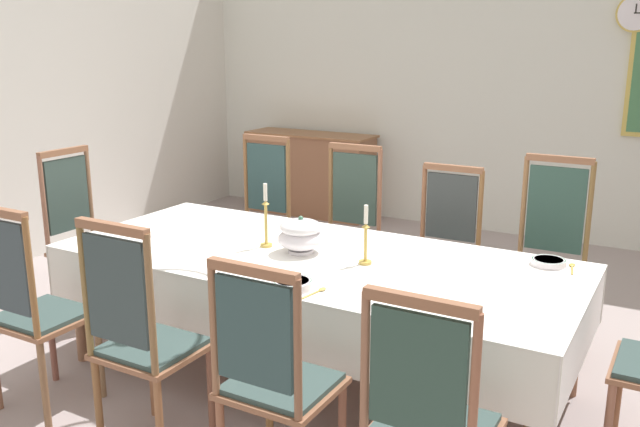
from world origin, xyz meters
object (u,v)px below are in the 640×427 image
chair_south_b (141,335)px  spoon_primary (319,291)px  soup_tureen (301,235)px  chair_north_a (258,215)px  chair_south_d (428,420)px  bowl_near_left (292,284)px  sideboard (311,174)px  mounted_clock (636,13)px  chair_south_a (31,306)px  spoon_secondary (572,266)px  chair_north_c (443,247)px  candlestick_west (266,221)px  candlestick_east (366,241)px  dining_table (314,267)px  chair_south_c (274,376)px  bowl_near_right (549,262)px  chair_north_b (346,228)px  chair_head_west (83,234)px  chair_north_d (548,256)px

chair_south_b → spoon_primary: size_ratio=6.48×
soup_tureen → chair_north_a: bearing=134.3°
chair_south_d → chair_south_b: bearing=-179.8°
bowl_near_left → sideboard: sideboard is taller
bowl_near_left → mounted_clock: bearing=76.2°
chair_south_a → spoon_primary: 1.49m
chair_north_a → spoon_secondary: size_ratio=6.75×
chair_north_c → chair_south_d: size_ratio=1.01×
chair_south_b → chair_south_d: (1.38, 0.00, -0.02)m
chair_north_a → bowl_near_left: bearing=129.4°
candlestick_west → candlestick_east: bearing=0.0°
dining_table → chair_north_a: size_ratio=2.40×
chair_south_a → chair_north_c: chair_south_a is taller
chair_north_a → chair_south_c: 2.51m
chair_south_a → spoon_primary: size_ratio=6.34×
candlestick_west → bowl_near_right: candlestick_west is taller
chair_south_a → bowl_near_left: size_ratio=5.69×
chair_north_c → spoon_primary: (-0.09, -1.49, 0.17)m
spoon_secondary → sideboard: (-3.22, 2.80, -0.29)m
chair_north_b → candlestick_east: bearing=122.1°
candlestick_west → sideboard: 3.69m
chair_south_a → candlestick_west: (0.76, 1.01, 0.31)m
chair_north_a → chair_north_c: chair_north_a is taller
candlestick_east → spoon_secondary: candlestick_east is taller
dining_table → spoon_primary: 0.57m
candlestick_east → chair_head_west: bearing=180.0°
chair_south_d → chair_north_a: bearing=136.5°
chair_north_c → mounted_clock: (0.77, 2.52, 1.54)m
chair_south_a → chair_south_c: chair_south_a is taller
chair_north_c → sideboard: 3.26m
dining_table → candlestick_east: (0.32, 0.00, 0.20)m
candlestick_east → chair_south_a: bearing=-143.9°
bowl_near_left → dining_table: bearing=109.0°
chair_south_c → chair_north_d: chair_north_d is taller
chair_south_b → mounted_clock: (1.49, 4.55, 1.53)m
spoon_secondary → mounted_clock: mounted_clock is taller
chair_south_b → chair_head_west: (-1.52, 1.02, 0.01)m
chair_head_west → bowl_near_left: (2.01, -0.50, 0.16)m
chair_south_a → candlestick_east: (1.39, 1.01, 0.29)m
soup_tureen → chair_south_c: bearing=-64.7°
chair_south_b → chair_north_c: size_ratio=1.04×
dining_table → chair_south_c: chair_south_c is taller
chair_south_c → sideboard: (-2.34, 4.30, -0.11)m
chair_south_a → chair_north_d: (2.14, 2.03, 0.03)m
spoon_primary → chair_north_c: bearing=96.2°
chair_head_west → sideboard: (-0.10, 3.29, -0.14)m
chair_north_d → spoon_primary: size_ratio=6.87×
chair_north_d → spoon_primary: bearing=63.3°
spoon_primary → mounted_clock: bearing=87.6°
sideboard → chair_south_c: bearing=118.6°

